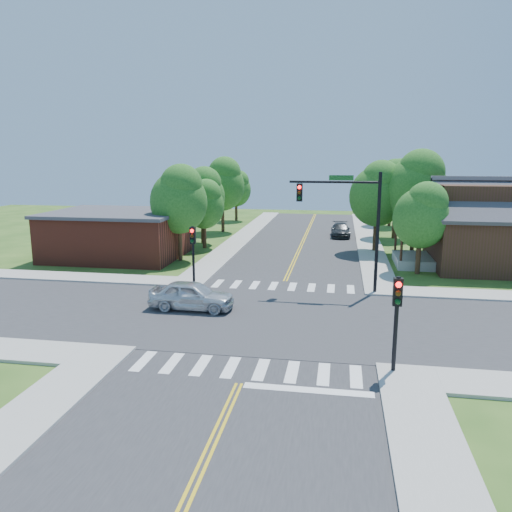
% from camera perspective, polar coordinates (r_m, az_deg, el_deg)
% --- Properties ---
extents(ground, '(100.00, 100.00, 0.00)m').
position_cam_1_polar(ground, '(25.54, 1.46, -7.15)').
color(ground, '#2A4D18').
rests_on(ground, ground).
extents(road_ns, '(10.00, 90.00, 0.04)m').
position_cam_1_polar(road_ns, '(25.54, 1.46, -7.11)').
color(road_ns, '#2D2D30').
rests_on(road_ns, ground).
extents(road_ew, '(90.00, 10.00, 0.04)m').
position_cam_1_polar(road_ew, '(25.53, 1.46, -7.10)').
color(road_ew, '#2D2D30').
rests_on(road_ew, ground).
extents(intersection_patch, '(10.20, 10.20, 0.06)m').
position_cam_1_polar(intersection_patch, '(25.54, 1.46, -7.15)').
color(intersection_patch, '#2D2D30').
rests_on(intersection_patch, ground).
extents(sidewalk_ne, '(40.00, 40.00, 0.14)m').
position_cam_1_polar(sidewalk_ne, '(42.44, 26.43, -0.68)').
color(sidewalk_ne, '#9E9B93').
rests_on(sidewalk_ne, ground).
extents(sidewalk_nw, '(40.00, 40.00, 0.14)m').
position_cam_1_polar(sidewalk_nw, '(44.91, -15.89, 0.72)').
color(sidewalk_nw, '#9E9B93').
rests_on(sidewalk_nw, ground).
extents(crosswalk_north, '(8.85, 2.00, 0.01)m').
position_cam_1_polar(crosswalk_north, '(31.42, 3.08, -3.47)').
color(crosswalk_north, white).
rests_on(crosswalk_north, ground).
extents(crosswalk_south, '(8.85, 2.00, 0.01)m').
position_cam_1_polar(crosswalk_south, '(19.83, -1.17, -12.72)').
color(crosswalk_south, white).
rests_on(crosswalk_south, ground).
extents(centerline, '(0.30, 90.00, 0.01)m').
position_cam_1_polar(centerline, '(25.53, 1.46, -7.05)').
color(centerline, gold).
rests_on(centerline, ground).
extents(stop_bar, '(4.60, 0.45, 0.09)m').
position_cam_1_polar(stop_bar, '(18.31, 5.96, -15.11)').
color(stop_bar, white).
rests_on(stop_bar, ground).
extents(signal_mast_ne, '(5.30, 0.42, 7.20)m').
position_cam_1_polar(signal_mast_ne, '(29.72, 10.58, 4.92)').
color(signal_mast_ne, black).
rests_on(signal_mast_ne, ground).
extents(signal_pole_se, '(0.34, 0.42, 3.80)m').
position_cam_1_polar(signal_pole_se, '(19.27, 15.81, -5.60)').
color(signal_pole_se, black).
rests_on(signal_pole_se, ground).
extents(signal_pole_nw, '(0.34, 0.42, 3.80)m').
position_cam_1_polar(signal_pole_nw, '(31.36, -7.22, 1.32)').
color(signal_pole_nw, black).
rests_on(signal_pole_nw, ground).
extents(house_ne, '(13.05, 8.80, 7.11)m').
position_cam_1_polar(house_ne, '(40.22, 26.51, 3.42)').
color(house_ne, '#372313').
rests_on(house_ne, ground).
extents(building_nw, '(10.40, 8.40, 3.73)m').
position_cam_1_polar(building_nw, '(41.59, -15.55, 2.44)').
color(building_nw, maroon).
rests_on(building_nw, ground).
extents(tree_e_a, '(3.77, 3.59, 6.42)m').
position_cam_1_polar(tree_e_a, '(35.81, 18.49, 4.58)').
color(tree_e_a, '#382314').
rests_on(tree_e_a, ground).
extents(tree_e_b, '(5.07, 4.82, 8.63)m').
position_cam_1_polar(tree_e_b, '(42.54, 17.92, 7.61)').
color(tree_e_b, '#382314').
rests_on(tree_e_b, ground).
extents(tree_e_c, '(4.58, 4.35, 7.78)m').
position_cam_1_polar(tree_e_c, '(50.62, 15.81, 7.66)').
color(tree_e_c, '#382314').
rests_on(tree_e_c, ground).
extents(tree_e_d, '(4.52, 4.29, 7.68)m').
position_cam_1_polar(tree_e_d, '(59.38, 15.30, 8.14)').
color(tree_e_d, '#382314').
rests_on(tree_e_d, ground).
extents(tree_w_a, '(4.41, 4.19, 7.49)m').
position_cam_1_polar(tree_w_a, '(38.83, -8.75, 6.60)').
color(tree_w_a, '#382314').
rests_on(tree_w_a, ground).
extents(tree_w_b, '(4.19, 3.98, 7.12)m').
position_cam_1_polar(tree_w_b, '(46.23, -6.10, 7.14)').
color(tree_w_b, '#382314').
rests_on(tree_w_b, ground).
extents(tree_w_c, '(4.68, 4.44, 7.95)m').
position_cam_1_polar(tree_w_c, '(53.06, -3.79, 8.35)').
color(tree_w_c, '#382314').
rests_on(tree_w_c, ground).
extents(tree_w_d, '(3.69, 3.50, 6.27)m').
position_cam_1_polar(tree_w_d, '(62.08, -2.23, 7.81)').
color(tree_w_d, '#382314').
rests_on(tree_w_d, ground).
extents(tree_house, '(4.55, 4.33, 7.74)m').
position_cam_1_polar(tree_house, '(42.98, 13.78, 7.09)').
color(tree_house, '#382314').
rests_on(tree_house, ground).
extents(tree_bldg, '(3.59, 3.41, 6.11)m').
position_cam_1_polar(tree_bldg, '(43.91, -5.90, 6.04)').
color(tree_bldg, '#382314').
rests_on(tree_bldg, ground).
extents(car_silver, '(2.00, 4.61, 1.55)m').
position_cam_1_polar(car_silver, '(26.90, -7.35, -4.55)').
color(car_silver, silver).
rests_on(car_silver, ground).
extents(car_dgrey, '(2.13, 4.63, 1.31)m').
position_cam_1_polar(car_dgrey, '(50.82, 9.65, 2.90)').
color(car_dgrey, '#282A2C').
rests_on(car_dgrey, ground).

